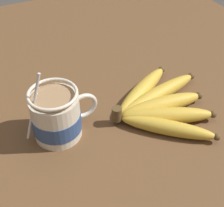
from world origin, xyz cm
name	(u,v)px	position (x,y,z in cm)	size (l,w,h in cm)	color
table	(81,129)	(0.00, 0.00, 1.89)	(126.80, 126.80, 3.77)	brown
coffee_mug	(57,116)	(-4.80, -1.12, 8.33)	(14.36, 9.24, 14.87)	beige
banana_bunch	(159,105)	(15.98, -3.99, 5.47)	(23.35, 25.23, 4.02)	#4C381E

